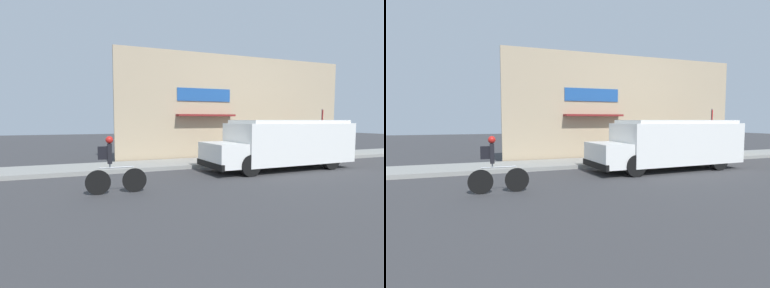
# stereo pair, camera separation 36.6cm
# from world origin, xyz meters

# --- Properties ---
(ground_plane) EXTENTS (70.00, 70.00, 0.00)m
(ground_plane) POSITION_xyz_m (0.00, 0.00, 0.00)
(ground_plane) COLOR #38383A
(sidewalk) EXTENTS (28.00, 2.33, 0.17)m
(sidewalk) POSITION_xyz_m (0.00, 1.17, 0.08)
(sidewalk) COLOR gray
(sidewalk) RESTS_ON ground_plane
(storefront) EXTENTS (13.47, 0.75, 5.56)m
(storefront) POSITION_xyz_m (-0.04, 2.52, 2.78)
(storefront) COLOR tan
(storefront) RESTS_ON ground_plane
(school_bus) EXTENTS (6.67, 2.73, 2.10)m
(school_bus) POSITION_xyz_m (-0.10, -1.35, 1.12)
(school_bus) COLOR white
(school_bus) RESTS_ON ground_plane
(cyclist) EXTENTS (1.73, 0.21, 1.66)m
(cyclist) POSITION_xyz_m (-7.48, -3.21, 0.79)
(cyclist) COLOR black
(cyclist) RESTS_ON ground_plane
(stop_sign_post) EXTENTS (0.45, 0.45, 2.53)m
(stop_sign_post) POSITION_xyz_m (3.99, 0.62, 1.86)
(stop_sign_post) COLOR slate
(stop_sign_post) RESTS_ON sidewalk
(trash_bin) EXTENTS (0.58, 0.58, 0.87)m
(trash_bin) POSITION_xyz_m (-1.59, 1.50, 0.60)
(trash_bin) COLOR slate
(trash_bin) RESTS_ON sidewalk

